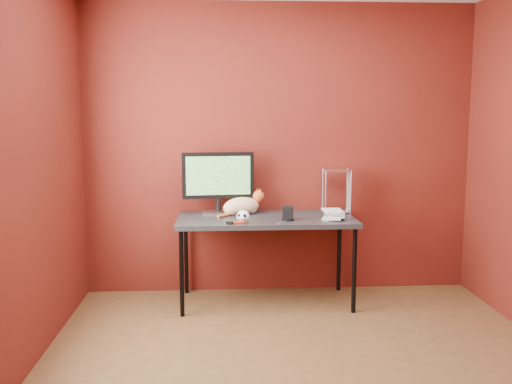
{
  "coord_description": "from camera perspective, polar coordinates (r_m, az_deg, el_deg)",
  "views": [
    {
      "loc": [
        -0.53,
        -3.38,
        1.64
      ],
      "look_at": [
        -0.25,
        1.15,
        1.0
      ],
      "focal_mm": 40.0,
      "sensor_mm": 36.0,
      "label": 1
    }
  ],
  "objects": [
    {
      "name": "room",
      "position": [
        3.43,
        5.36,
        4.74
      ],
      "size": [
        3.52,
        3.52,
        2.61
      ],
      "color": "#4E341B",
      "rests_on": "ground"
    },
    {
      "name": "monitor",
      "position": [
        4.97,
        -3.81,
        1.23
      ],
      "size": [
        0.63,
        0.23,
        0.54
      ],
      "rotation": [
        0.0,
        0.0,
        0.09
      ],
      "color": "#ADADB2",
      "rests_on": "desk"
    },
    {
      "name": "wire_rack",
      "position": [
        5.11,
        8.07,
        0.11
      ],
      "size": [
        0.23,
        0.19,
        0.38
      ],
      "rotation": [
        0.0,
        0.0,
        -0.04
      ],
      "color": "#ADADB2",
      "rests_on": "desk"
    },
    {
      "name": "black_gadget",
      "position": [
        4.55,
        -2.66,
        -3.1
      ],
      "size": [
        0.06,
        0.04,
        0.02
      ],
      "primitive_type": "cube",
      "rotation": [
        0.0,
        0.0,
        -0.33
      ],
      "color": "black",
      "rests_on": "desk"
    },
    {
      "name": "cat",
      "position": [
        4.97,
        -1.4,
        -1.37
      ],
      "size": [
        0.42,
        0.32,
        0.22
      ],
      "rotation": [
        0.0,
        0.0,
        0.37
      ],
      "color": "orange",
      "rests_on": "desk"
    },
    {
      "name": "pocket_knife",
      "position": [
        4.56,
        -1.71,
        -3.11
      ],
      "size": [
        0.09,
        0.04,
        0.02
      ],
      "primitive_type": "cube",
      "rotation": [
        0.0,
        0.0,
        0.15
      ],
      "color": "#A8230C",
      "rests_on": "desk"
    },
    {
      "name": "desk",
      "position": [
        4.86,
        1.0,
        -3.12
      ],
      "size": [
        1.5,
        0.7,
        0.75
      ],
      "color": "black",
      "rests_on": "ground"
    },
    {
      "name": "book_stack",
      "position": [
        4.77,
        6.91,
        2.46
      ],
      "size": [
        0.22,
        0.25,
        0.86
      ],
      "rotation": [
        0.0,
        0.0,
        -0.1
      ],
      "color": "beige",
      "rests_on": "desk"
    },
    {
      "name": "washer",
      "position": [
        4.57,
        2.32,
        -3.17
      ],
      "size": [
        0.04,
        0.04,
        0.0
      ],
      "primitive_type": "cylinder",
      "color": "#ADADB2",
      "rests_on": "desk"
    },
    {
      "name": "skull_mug",
      "position": [
        4.59,
        -1.29,
        -2.46
      ],
      "size": [
        0.11,
        0.11,
        0.1
      ],
      "rotation": [
        0.0,
        0.0,
        -0.27
      ],
      "color": "silver",
      "rests_on": "desk"
    },
    {
      "name": "speaker",
      "position": [
        4.71,
        3.21,
        -2.2
      ],
      "size": [
        0.1,
        0.1,
        0.12
      ],
      "rotation": [
        0.0,
        0.0,
        -0.19
      ],
      "color": "black",
      "rests_on": "desk"
    }
  ]
}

